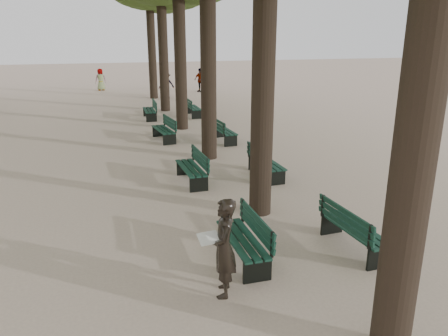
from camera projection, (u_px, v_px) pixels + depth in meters
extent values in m
plane|color=#BEA690|center=(239.00, 289.00, 7.40)|extent=(120.00, 120.00, 0.00)
cylinder|color=#33261C|center=(425.00, 71.00, 4.85)|extent=(0.52, 0.52, 7.50)
cylinder|color=#33261C|center=(264.00, 52.00, 9.44)|extent=(0.52, 0.52, 7.50)
cylinder|color=#33261C|center=(208.00, 46.00, 14.03)|extent=(0.52, 0.52, 7.50)
cylinder|color=#33261C|center=(180.00, 42.00, 18.62)|extent=(0.52, 0.52, 7.50)
cylinder|color=#33261C|center=(163.00, 41.00, 23.21)|extent=(0.52, 0.52, 7.50)
cylinder|color=#33261C|center=(151.00, 39.00, 27.80)|extent=(0.52, 0.52, 7.50)
cube|color=black|center=(242.00, 250.00, 8.25)|extent=(0.54, 1.80, 0.45)
cube|color=black|center=(242.00, 239.00, 8.19)|extent=(0.56, 1.80, 0.04)
cube|color=black|center=(256.00, 224.00, 8.18)|extent=(0.06, 1.80, 0.40)
cube|color=black|center=(191.00, 175.00, 12.56)|extent=(0.61, 1.82, 0.45)
cube|color=black|center=(191.00, 168.00, 12.49)|extent=(0.63, 1.82, 0.04)
cube|color=black|center=(200.00, 158.00, 12.50)|extent=(0.13, 1.80, 0.40)
cube|color=black|center=(163.00, 135.00, 17.49)|extent=(0.75, 1.85, 0.45)
cube|color=black|center=(163.00, 130.00, 17.43)|extent=(0.77, 1.86, 0.04)
cube|color=black|center=(170.00, 122.00, 17.45)|extent=(0.28, 1.79, 0.40)
cube|color=black|center=(149.00, 115.00, 21.87)|extent=(0.55, 1.81, 0.45)
cube|color=black|center=(149.00, 110.00, 21.81)|extent=(0.57, 1.81, 0.04)
cube|color=black|center=(155.00, 104.00, 21.80)|extent=(0.07, 1.80, 0.40)
cube|color=black|center=(355.00, 239.00, 8.68)|extent=(0.63, 1.83, 0.45)
cube|color=black|center=(356.00, 229.00, 8.61)|extent=(0.65, 1.83, 0.04)
cube|color=black|center=(345.00, 218.00, 8.44)|extent=(0.15, 1.80, 0.40)
cube|color=black|center=(267.00, 170.00, 13.09)|extent=(0.57, 1.81, 0.45)
cube|color=black|center=(267.00, 162.00, 13.02)|extent=(0.59, 1.82, 0.04)
cube|color=black|center=(258.00, 154.00, 12.86)|extent=(0.09, 1.80, 0.40)
cube|color=black|center=(224.00, 136.00, 17.30)|extent=(0.62, 1.83, 0.45)
cube|color=black|center=(224.00, 131.00, 17.24)|extent=(0.64, 1.83, 0.04)
cube|color=black|center=(218.00, 124.00, 17.07)|extent=(0.14, 1.80, 0.40)
cube|color=black|center=(194.00, 112.00, 22.60)|extent=(0.53, 1.80, 0.45)
cube|color=black|center=(194.00, 108.00, 22.54)|extent=(0.55, 1.80, 0.04)
cube|color=black|center=(188.00, 103.00, 22.38)|extent=(0.05, 1.80, 0.40)
imported|color=black|center=(224.00, 248.00, 7.02)|extent=(0.52, 0.74, 1.68)
cube|color=white|center=(209.00, 238.00, 6.90)|extent=(0.37, 0.29, 0.12)
imported|color=#262628|center=(200.00, 80.00, 31.78)|extent=(0.90, 0.98, 1.70)
imported|color=#262628|center=(101.00, 79.00, 32.54)|extent=(0.84, 0.50, 1.61)
imported|color=#262628|center=(166.00, 84.00, 29.38)|extent=(1.08, 0.40, 1.64)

